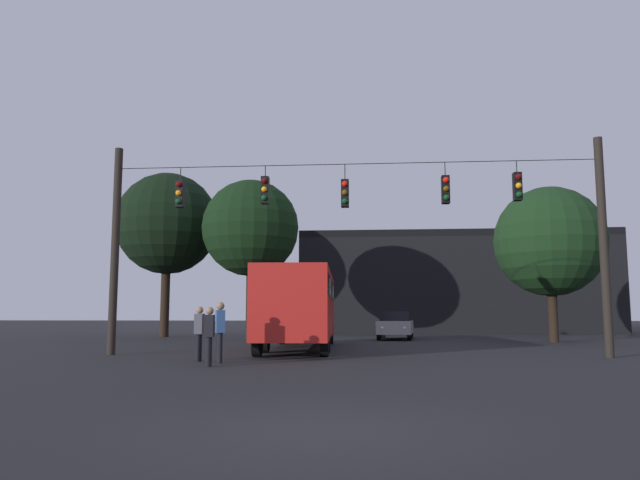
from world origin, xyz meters
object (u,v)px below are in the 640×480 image
object	(u,v)px
city_bus	(300,302)
pedestrian_crossing_center	(209,333)
tree_behind_building	(251,228)
tree_right_far	(167,224)
pedestrian_crossing_right	(199,330)
tree_left_silhouette	(550,242)
pedestrian_crossing_left	(220,328)
car_near_right	(396,325)

from	to	relation	value
city_bus	pedestrian_crossing_center	bearing A→B (deg)	-100.74
city_bus	pedestrian_crossing_center	size ratio (longest dim) A/B	6.97
tree_behind_building	tree_right_far	xyz separation A→B (m)	(-5.71, 2.61, 0.70)
pedestrian_crossing_right	tree_left_silhouette	distance (m)	19.63
pedestrian_crossing_center	pedestrian_crossing_right	xyz separation A→B (m)	(-0.78, 1.75, 0.02)
city_bus	tree_behind_building	world-z (taller)	tree_behind_building
pedestrian_crossing_left	pedestrian_crossing_right	bearing A→B (deg)	142.95
city_bus	tree_left_silhouette	size ratio (longest dim) A/B	1.43
city_bus	pedestrian_crossing_right	xyz separation A→B (m)	(-2.30, -6.29, -0.95)
tree_left_silhouette	car_near_right	bearing A→B (deg)	159.99
pedestrian_crossing_right	tree_right_far	bearing A→B (deg)	112.05
pedestrian_crossing_right	tree_right_far	world-z (taller)	tree_right_far
car_near_right	pedestrian_crossing_center	world-z (taller)	pedestrian_crossing_center
city_bus	car_near_right	size ratio (longest dim) A/B	2.48
tree_left_silhouette	tree_right_far	world-z (taller)	tree_right_far
car_near_right	tree_left_silhouette	bearing A→B (deg)	-20.01
pedestrian_crossing_right	tree_left_silhouette	world-z (taller)	tree_left_silhouette
tree_left_silhouette	tree_right_far	bearing A→B (deg)	167.01
city_bus	tree_behind_building	distance (m)	10.75
pedestrian_crossing_center	tree_behind_building	world-z (taller)	tree_behind_building
car_near_right	tree_right_far	xyz separation A→B (m)	(-13.75, 2.15, 6.07)
tree_left_silhouette	pedestrian_crossing_right	bearing A→B (deg)	-137.26
tree_behind_building	pedestrian_crossing_left	bearing A→B (deg)	-81.63
tree_right_far	city_bus	bearing A→B (deg)	-50.62
pedestrian_crossing_center	tree_left_silhouette	world-z (taller)	tree_left_silhouette
pedestrian_crossing_left	tree_behind_building	world-z (taller)	tree_behind_building
pedestrian_crossing_right	pedestrian_crossing_center	bearing A→B (deg)	-66.05
car_near_right	pedestrian_crossing_left	distance (m)	17.36
tree_behind_building	city_bus	bearing A→B (deg)	-66.85
pedestrian_crossing_center	tree_right_far	size ratio (longest dim) A/B	0.16
city_bus	tree_left_silhouette	world-z (taller)	tree_left_silhouette
car_near_right	pedestrian_crossing_center	distance (m)	18.46
car_near_right	pedestrian_crossing_right	size ratio (longest dim) A/B	2.75
car_near_right	tree_right_far	distance (m)	15.19
city_bus	tree_behind_building	bearing A→B (deg)	113.15
pedestrian_crossing_left	pedestrian_crossing_center	world-z (taller)	pedestrian_crossing_left
city_bus	tree_right_far	distance (m)	15.90
car_near_right	pedestrian_crossing_right	bearing A→B (deg)	-112.29
city_bus	pedestrian_crossing_right	size ratio (longest dim) A/B	6.83
city_bus	car_near_right	distance (m)	10.45
car_near_right	tree_behind_building	world-z (taller)	tree_behind_building
pedestrian_crossing_left	tree_behind_building	size ratio (longest dim) A/B	0.20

